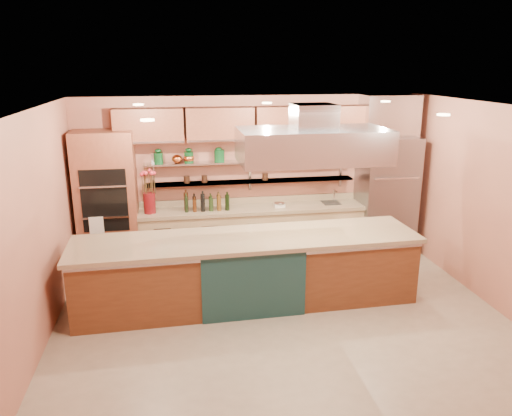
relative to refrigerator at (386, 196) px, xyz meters
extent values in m
cube|color=tan|center=(-2.35, -2.14, -1.06)|extent=(6.00, 5.00, 0.02)
cube|color=black|center=(-2.35, -2.14, 1.75)|extent=(6.00, 5.00, 0.02)
cube|color=#B96F57|center=(-2.35, 0.36, 0.35)|extent=(6.00, 0.04, 2.80)
cube|color=#B96F57|center=(-2.35, -4.64, 0.35)|extent=(6.00, 0.04, 2.80)
cube|color=#B96F57|center=(-5.35, -2.14, 0.35)|extent=(0.04, 5.00, 2.80)
cube|color=#B96F57|center=(0.65, -2.14, 0.35)|extent=(0.04, 5.00, 2.80)
cube|color=brown|center=(-4.80, 0.04, 0.10)|extent=(0.95, 0.64, 2.30)
cube|color=gray|center=(0.00, 0.00, 0.00)|extent=(0.95, 0.72, 2.10)
cube|color=tan|center=(-2.40, 0.06, -0.58)|extent=(3.84, 0.64, 0.93)
cube|color=#BABCC1|center=(-2.40, 0.23, 0.30)|extent=(3.60, 0.26, 0.03)
cube|color=#BABCC1|center=(-2.40, 0.23, 0.65)|extent=(3.60, 0.26, 0.03)
cube|color=brown|center=(-2.35, 0.18, 1.30)|extent=(4.60, 0.36, 0.55)
cube|color=#BABCC1|center=(-1.84, -1.60, 1.20)|extent=(2.00, 1.00, 0.45)
cube|color=#FFE5A5|center=(-2.35, -1.94, 1.72)|extent=(4.00, 2.80, 0.02)
cube|color=brown|center=(-2.74, -1.60, -0.56)|extent=(4.76, 1.15, 0.99)
cylinder|color=maroon|center=(-4.13, 0.01, 0.05)|extent=(0.24, 0.24, 0.34)
cube|color=black|center=(-3.19, 0.01, 0.01)|extent=(0.81, 0.27, 0.26)
cube|color=silver|center=(-1.94, 0.01, -0.07)|extent=(0.18, 0.14, 0.10)
cylinder|color=white|center=(-0.93, 0.11, 0.00)|extent=(0.04, 0.04, 0.24)
ellipsoid|color=#D66831|center=(-3.65, 0.23, 0.73)|extent=(0.19, 0.19, 0.14)
cylinder|color=#0D3F1B|center=(-2.94, 0.23, 0.77)|extent=(0.19, 0.19, 0.20)
camera|label=1|loc=(-3.72, -8.08, 2.26)|focal=35.00mm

